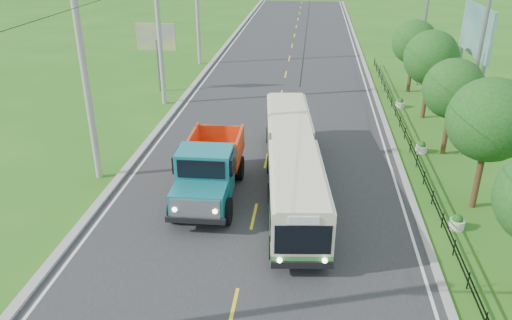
% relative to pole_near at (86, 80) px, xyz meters
% --- Properties ---
extents(ground, '(240.00, 240.00, 0.00)m').
position_rel_pole_near_xyz_m(ground, '(8.26, -9.00, -5.09)').
color(ground, '#246317').
rests_on(ground, ground).
extents(road, '(14.00, 120.00, 0.02)m').
position_rel_pole_near_xyz_m(road, '(8.26, 11.00, -5.08)').
color(road, '#28282B').
rests_on(road, ground).
extents(curb_left, '(0.40, 120.00, 0.15)m').
position_rel_pole_near_xyz_m(curb_left, '(1.06, 11.00, -5.02)').
color(curb_left, '#9E9E99').
rests_on(curb_left, ground).
extents(curb_right, '(0.30, 120.00, 0.10)m').
position_rel_pole_near_xyz_m(curb_right, '(15.41, 11.00, -5.04)').
color(curb_right, '#9E9E99').
rests_on(curb_right, ground).
extents(edge_line_left, '(0.12, 120.00, 0.00)m').
position_rel_pole_near_xyz_m(edge_line_left, '(1.61, 11.00, -5.07)').
color(edge_line_left, silver).
rests_on(edge_line_left, road).
extents(edge_line_right, '(0.12, 120.00, 0.00)m').
position_rel_pole_near_xyz_m(edge_line_right, '(14.91, 11.00, -5.07)').
color(edge_line_right, silver).
rests_on(edge_line_right, road).
extents(centre_dash, '(0.12, 2.20, 0.00)m').
position_rel_pole_near_xyz_m(centre_dash, '(8.26, -9.00, -5.07)').
color(centre_dash, yellow).
rests_on(centre_dash, road).
extents(railing_right, '(0.04, 40.00, 0.60)m').
position_rel_pole_near_xyz_m(railing_right, '(16.26, 5.00, -4.79)').
color(railing_right, black).
rests_on(railing_right, ground).
extents(pole_near, '(3.51, 0.32, 10.00)m').
position_rel_pole_near_xyz_m(pole_near, '(0.00, 0.00, 0.00)').
color(pole_near, gray).
rests_on(pole_near, ground).
extents(pole_mid, '(3.51, 0.32, 10.00)m').
position_rel_pole_near_xyz_m(pole_mid, '(0.00, 12.00, 0.00)').
color(pole_mid, gray).
rests_on(pole_mid, ground).
extents(pole_far, '(3.51, 0.32, 10.00)m').
position_rel_pole_near_xyz_m(pole_far, '(0.00, 24.00, 0.00)').
color(pole_far, gray).
rests_on(pole_far, ground).
extents(tree_third, '(3.60, 3.62, 6.00)m').
position_rel_pole_near_xyz_m(tree_third, '(18.12, -0.86, -1.11)').
color(tree_third, '#382314').
rests_on(tree_third, ground).
extents(tree_fourth, '(3.24, 3.31, 5.40)m').
position_rel_pole_near_xyz_m(tree_fourth, '(18.12, 5.14, -1.51)').
color(tree_fourth, '#382314').
rests_on(tree_fourth, ground).
extents(tree_fifth, '(3.48, 3.52, 5.80)m').
position_rel_pole_near_xyz_m(tree_fifth, '(18.12, 11.14, -1.24)').
color(tree_fifth, '#382314').
rests_on(tree_fifth, ground).
extents(tree_back, '(3.30, 3.36, 5.50)m').
position_rel_pole_near_xyz_m(tree_back, '(18.12, 17.14, -1.44)').
color(tree_back, '#382314').
rests_on(tree_back, ground).
extents(streetlight_mid, '(3.02, 0.20, 9.07)m').
position_rel_pole_near_xyz_m(streetlight_mid, '(18.90, 5.00, -0.19)').
color(streetlight_mid, slate).
rests_on(streetlight_mid, ground).
extents(streetlight_far, '(3.02, 0.20, 9.07)m').
position_rel_pole_near_xyz_m(streetlight_far, '(18.90, 19.00, -0.19)').
color(streetlight_far, slate).
rests_on(streetlight_far, ground).
extents(planter_near, '(0.64, 0.64, 0.67)m').
position_rel_pole_near_xyz_m(planter_near, '(16.86, -3.00, -4.81)').
color(planter_near, silver).
rests_on(planter_near, ground).
extents(planter_mid, '(0.64, 0.64, 0.67)m').
position_rel_pole_near_xyz_m(planter_mid, '(16.86, 5.00, -4.81)').
color(planter_mid, silver).
rests_on(planter_mid, ground).
extents(planter_far, '(0.64, 0.64, 0.67)m').
position_rel_pole_near_xyz_m(planter_far, '(16.86, 13.00, -4.81)').
color(planter_far, silver).
rests_on(planter_far, ground).
extents(billboard_left, '(3.00, 0.20, 5.20)m').
position_rel_pole_near_xyz_m(billboard_left, '(-1.24, 15.00, -1.23)').
color(billboard_left, slate).
rests_on(billboard_left, ground).
extents(billboard_right, '(0.24, 6.00, 7.30)m').
position_rel_pole_near_xyz_m(billboard_right, '(20.56, 11.00, 0.25)').
color(billboard_right, slate).
rests_on(billboard_right, ground).
extents(bus, '(3.63, 13.98, 2.67)m').
position_rel_pole_near_xyz_m(bus, '(9.76, -0.24, -3.49)').
color(bus, '#337F34').
rests_on(bus, ground).
extents(dump_truck, '(2.75, 6.73, 2.81)m').
position_rel_pole_near_xyz_m(dump_truck, '(6.00, -1.40, -3.51)').
color(dump_truck, '#14717B').
rests_on(dump_truck, ground).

